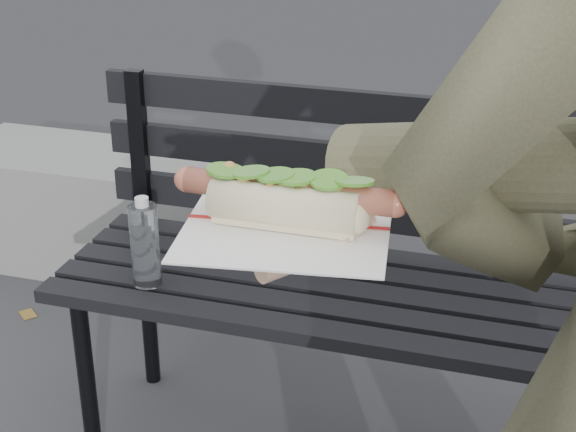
% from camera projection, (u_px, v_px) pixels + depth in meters
% --- Properties ---
extents(park_bench, '(1.50, 0.44, 0.88)m').
position_uv_depth(park_bench, '(387.00, 261.00, 1.98)').
color(park_bench, black).
rests_on(park_bench, ground).
extents(concrete_block, '(1.20, 0.40, 0.40)m').
position_uv_depth(concrete_block, '(132.00, 213.00, 3.00)').
color(concrete_block, slate).
rests_on(concrete_block, ground).
extents(held_hotdog, '(0.62, 0.31, 0.20)m').
position_uv_depth(held_hotdog, '(505.00, 180.00, 0.82)').
color(held_hotdog, '#44422D').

